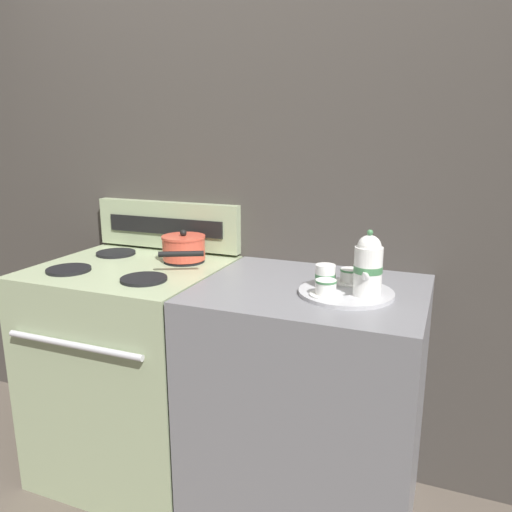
% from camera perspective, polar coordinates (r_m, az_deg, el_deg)
% --- Properties ---
extents(ground_plane, '(6.00, 6.00, 0.00)m').
position_cam_1_polar(ground_plane, '(2.34, -4.00, -24.71)').
color(ground_plane, brown).
extents(wall_back, '(6.00, 0.05, 2.20)m').
position_cam_1_polar(wall_back, '(2.19, -0.41, 4.38)').
color(wall_back, '#423D38').
rests_on(wall_back, ground).
extents(stove, '(0.73, 0.69, 0.94)m').
position_cam_1_polar(stove, '(2.28, -13.65, -12.48)').
color(stove, '#9EAD84').
rests_on(stove, ground).
extents(control_panel, '(0.72, 0.05, 0.21)m').
position_cam_1_polar(control_panel, '(2.34, -10.10, 3.50)').
color(control_panel, '#9EAD84').
rests_on(control_panel, stove).
extents(side_counter, '(0.80, 0.67, 0.93)m').
position_cam_1_polar(side_counter, '(1.97, 5.97, -16.58)').
color(side_counter, slate).
rests_on(side_counter, ground).
extents(saucepan, '(0.25, 0.30, 0.13)m').
position_cam_1_polar(saucepan, '(2.12, -8.26, 0.97)').
color(saucepan, '#D14C38').
rests_on(saucepan, stove).
extents(serving_tray, '(0.32, 0.32, 0.01)m').
position_cam_1_polar(serving_tray, '(1.72, 10.24, -4.13)').
color(serving_tray, '#B2B2B7').
rests_on(serving_tray, side_counter).
extents(teapot, '(0.09, 0.15, 0.22)m').
position_cam_1_polar(teapot, '(1.66, 12.69, -1.07)').
color(teapot, white).
rests_on(teapot, serving_tray).
extents(teacup_left, '(0.11, 0.11, 0.05)m').
position_cam_1_polar(teacup_left, '(1.80, 10.69, -2.28)').
color(teacup_left, white).
rests_on(teacup_left, serving_tray).
extents(teacup_right, '(0.11, 0.11, 0.05)m').
position_cam_1_polar(teacup_right, '(1.65, 7.99, -3.62)').
color(teacup_right, white).
rests_on(teacup_right, serving_tray).
extents(creamer_jug, '(0.07, 0.07, 0.08)m').
position_cam_1_polar(creamer_jug, '(1.74, 7.92, -2.23)').
color(creamer_jug, white).
rests_on(creamer_jug, serving_tray).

